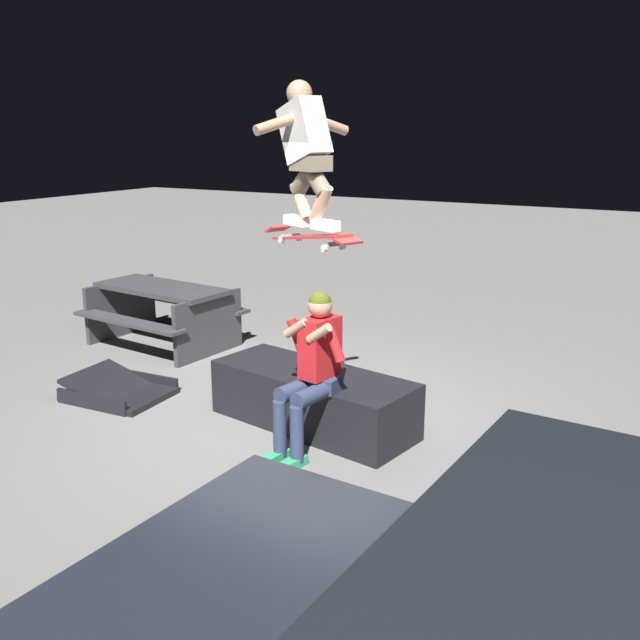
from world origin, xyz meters
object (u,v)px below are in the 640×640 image
(ledge_box_main, at_px, (313,399))
(kicker_ramp, at_px, (119,392))
(person_sitting_on_ledge, at_px, (312,365))
(picnic_table_back, at_px, (162,306))
(skater_airborne, at_px, (306,148))
(skateboard, at_px, (311,237))

(ledge_box_main, height_order, kicker_ramp, ledge_box_main)
(person_sitting_on_ledge, height_order, kicker_ramp, person_sitting_on_ledge)
(ledge_box_main, height_order, picnic_table_back, picnic_table_back)
(ledge_box_main, xyz_separation_m, skater_airborne, (-0.12, 0.31, 2.20))
(person_sitting_on_ledge, distance_m, skater_airborne, 1.72)
(kicker_ramp, distance_m, picnic_table_back, 1.84)
(skateboard, xyz_separation_m, picnic_table_back, (3.03, -1.56, -1.27))
(ledge_box_main, relative_size, skateboard, 1.86)
(person_sitting_on_ledge, bearing_deg, skater_airborne, -49.82)
(kicker_ramp, xyz_separation_m, picnic_table_back, (0.82, -1.59, 0.45))
(skateboard, height_order, skater_airborne, skater_airborne)
(kicker_ramp, bearing_deg, ledge_box_main, -170.15)
(person_sitting_on_ledge, height_order, skater_airborne, skater_airborne)
(person_sitting_on_ledge, relative_size, picnic_table_back, 0.74)
(picnic_table_back, bearing_deg, kicker_ramp, 117.15)
(ledge_box_main, bearing_deg, skater_airborne, 111.73)
(ledge_box_main, height_order, person_sitting_on_ledge, person_sitting_on_ledge)
(ledge_box_main, height_order, skater_airborne, skater_airborne)
(kicker_ramp, bearing_deg, picnic_table_back, -62.85)
(skateboard, relative_size, picnic_table_back, 0.56)
(skater_airborne, distance_m, picnic_table_back, 3.89)
(ledge_box_main, distance_m, skateboard, 1.56)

